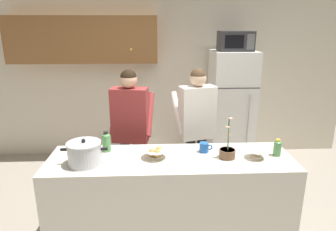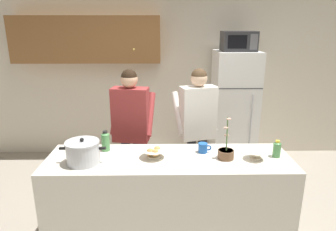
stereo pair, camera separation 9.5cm
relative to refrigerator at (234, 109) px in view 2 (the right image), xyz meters
name	(u,v)px [view 2 (the right image)]	position (x,y,z in m)	size (l,w,h in m)	color
back_wall_unit	(150,69)	(-1.29, 0.40, 0.55)	(6.00, 0.48, 2.60)	beige
kitchen_island	(169,200)	(-1.03, -1.85, -0.42)	(2.31, 0.68, 0.92)	silver
refrigerator	(234,109)	(0.00, 0.00, 0.00)	(0.64, 0.68, 1.75)	white
microwave	(239,41)	(0.00, -0.02, 1.02)	(0.48, 0.37, 0.28)	#2D2D30
person_near_pot	(131,122)	(-1.46, -1.09, 0.15)	(0.55, 0.47, 1.65)	#33384C
person_by_sink	(197,120)	(-0.67, -1.01, 0.15)	(0.58, 0.52, 1.65)	black
cooking_pot	(83,152)	(-1.81, -1.95, 0.15)	(0.42, 0.31, 0.24)	silver
coffee_mug	(203,148)	(-0.69, -1.73, 0.09)	(0.13, 0.09, 0.10)	#1E59B2
bread_bowl	(154,153)	(-1.17, -1.84, 0.09)	(0.24, 0.24, 0.10)	beige
empty_bowl	(256,155)	(-0.22, -1.89, 0.09)	(0.19, 0.19, 0.08)	beige
bottle_near_edge	(277,149)	(-0.01, -1.84, 0.13)	(0.07, 0.07, 0.17)	#4C8C4C
bottle_mid_counter	(106,141)	(-1.66, -1.67, 0.14)	(0.08, 0.08, 0.21)	#4C8C4C
potted_orchid	(226,153)	(-0.50, -1.87, 0.10)	(0.15, 0.15, 0.41)	brown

